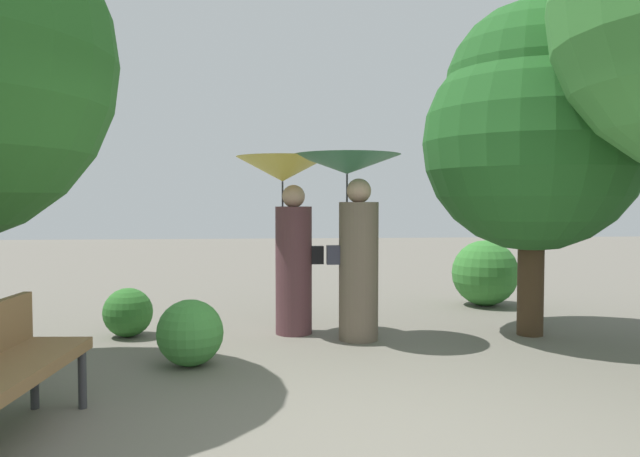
{
  "coord_description": "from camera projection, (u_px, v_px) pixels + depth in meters",
  "views": [
    {
      "loc": [
        -0.63,
        -3.47,
        1.49
      ],
      "look_at": [
        0.0,
        3.7,
        1.15
      ],
      "focal_mm": 33.82,
      "sensor_mm": 36.0,
      "label": 1
    }
  ],
  "objects": [
    {
      "name": "tree_mid_right",
      "position": [
        533.0,
        125.0,
        6.55
      ],
      "size": [
        2.38,
        2.38,
        3.64
      ],
      "color": "#42301E",
      "rests_on": "ground"
    },
    {
      "name": "person_right",
      "position": [
        353.0,
        217.0,
        6.37
      ],
      "size": [
        1.14,
        1.14,
        1.97
      ],
      "rotation": [
        0.0,
        0.0,
        1.57
      ],
      "color": "#6B5B4C",
      "rests_on": "ground"
    },
    {
      "name": "bush_path_left",
      "position": [
        190.0,
        333.0,
        5.4
      ],
      "size": [
        0.6,
        0.6,
        0.6
      ],
      "primitive_type": "sphere",
      "color": "#428C3D",
      "rests_on": "ground"
    },
    {
      "name": "ground_plane",
      "position": [
        374.0,
        451.0,
        3.58
      ],
      "size": [
        40.0,
        40.0,
        0.0
      ],
      "primitive_type": "plane",
      "color": "#6B665B"
    },
    {
      "name": "bush_behind_bench",
      "position": [
        485.0,
        273.0,
        8.5
      ],
      "size": [
        0.92,
        0.92,
        0.92
      ],
      "primitive_type": "sphere",
      "color": "#387F33",
      "rests_on": "ground"
    },
    {
      "name": "person_left",
      "position": [
        288.0,
        215.0,
        6.66
      ],
      "size": [
        1.02,
        1.02,
        1.97
      ],
      "rotation": [
        0.0,
        0.0,
        1.57
      ],
      "color": "#563338",
      "rests_on": "ground"
    },
    {
      "name": "bush_path_right",
      "position": [
        128.0,
        312.0,
        6.56
      ],
      "size": [
        0.53,
        0.53,
        0.53
      ],
      "primitive_type": "sphere",
      "color": "#2D6B28",
      "rests_on": "ground"
    }
  ]
}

